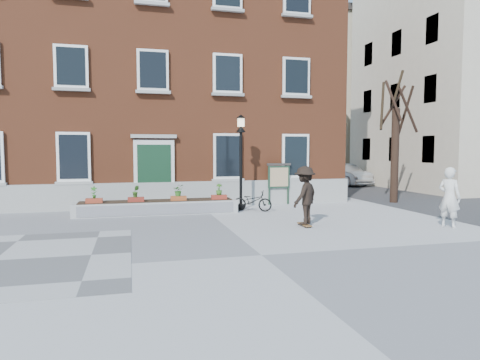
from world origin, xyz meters
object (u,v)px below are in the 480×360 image
object	(u,v)px
bystander	(449,197)
skateboarder	(305,195)
parked_car	(345,175)
bicycle	(252,201)
notice_board	(279,177)
lamp_post	(241,148)

from	to	relation	value
bystander	skateboarder	bearing A→B (deg)	50.42
parked_car	bystander	bearing A→B (deg)	-114.70
bicycle	notice_board	xyz separation A→B (m)	(1.75, 1.75, 0.85)
lamp_post	skateboarder	world-z (taller)	lamp_post
bystander	lamp_post	size ratio (longest dim) A/B	0.49
lamp_post	notice_board	distance (m)	2.68
lamp_post	bystander	bearing A→B (deg)	-46.04
bicycle	bystander	xyz separation A→B (m)	(5.12, -5.02, 0.55)
bicycle	bystander	size ratio (longest dim) A/B	0.82
parked_car	skateboarder	bearing A→B (deg)	-130.72
lamp_post	notice_board	world-z (taller)	lamp_post
bicycle	bystander	distance (m)	7.19
lamp_post	skateboarder	xyz separation A→B (m)	(1.04, -4.28, -1.52)
bicycle	skateboarder	world-z (taller)	skateboarder
lamp_post	skateboarder	distance (m)	4.66
bicycle	skateboarder	size ratio (longest dim) A/B	0.81
bystander	notice_board	world-z (taller)	bystander
bicycle	notice_board	distance (m)	2.62
skateboarder	bystander	bearing A→B (deg)	-17.10
bicycle	parked_car	size ratio (longest dim) A/B	0.35
parked_car	lamp_post	bearing A→B (deg)	-143.85
parked_car	bystander	distance (m)	16.07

